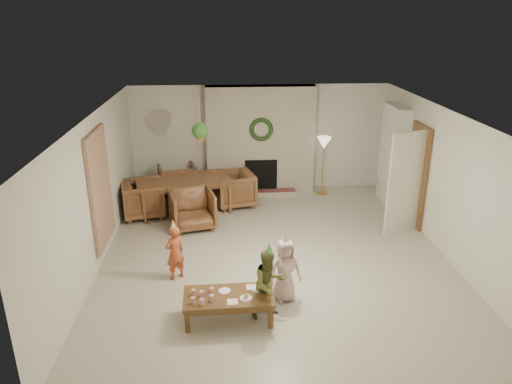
{
  "coord_description": "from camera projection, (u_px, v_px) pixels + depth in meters",
  "views": [
    {
      "loc": [
        -0.84,
        -7.62,
        4.08
      ],
      "look_at": [
        -0.3,
        0.4,
        1.05
      ],
      "focal_mm": 33.86,
      "sensor_mm": 36.0,
      "label": 1
    }
  ],
  "objects": [
    {
      "name": "hanging_plant_cord",
      "position": [
        200.0,
        119.0,
        9.16
      ],
      "size": [
        0.01,
        0.01,
        0.7
      ],
      "primitive_type": "cylinder",
      "color": "tan",
      "rests_on": "ceiling"
    },
    {
      "name": "floor",
      "position": [
        274.0,
        254.0,
        8.6
      ],
      "size": [
        7.0,
        7.0,
        0.0
      ],
      "primitive_type": "plane",
      "color": "#B7B29E",
      "rests_on": "ground"
    },
    {
      "name": "dining_chair_near",
      "position": [
        192.0,
        209.0,
        9.56
      ],
      "size": [
        1.0,
        1.02,
        0.77
      ],
      "primitive_type": "imported",
      "rotation": [
        0.0,
        0.0,
        0.24
      ],
      "color": "brown",
      "rests_on": "floor"
    },
    {
      "name": "bookshelf_shelf_c",
      "position": [
        393.0,
        149.0,
        10.49
      ],
      "size": [
        0.3,
        0.92,
        0.03
      ],
      "primitive_type": "cube",
      "color": "white",
      "rests_on": "bookshelf_carcass"
    },
    {
      "name": "wall_front",
      "position": [
        311.0,
        308.0,
        4.89
      ],
      "size": [
        7.0,
        0.0,
        7.0
      ],
      "primitive_type": "plane",
      "rotation": [
        -1.57,
        0.0,
        0.0
      ],
      "color": "silver",
      "rests_on": "floor"
    },
    {
      "name": "coffee_leg_fl",
      "position": [
        187.0,
        322.0,
        6.47
      ],
      "size": [
        0.07,
        0.07,
        0.33
      ],
      "primitive_type": "cube",
      "rotation": [
        0.0,
        0.0,
        0.02
      ],
      "color": "brown",
      "rests_on": "floor"
    },
    {
      "name": "cup_d",
      "position": [
        202.0,
        294.0,
        6.63
      ],
      "size": [
        0.07,
        0.07,
        0.09
      ],
      "primitive_type": "cylinder",
      "rotation": [
        0.0,
        0.0,
        0.02
      ],
      "color": "silver",
      "rests_on": "coffee_table_top"
    },
    {
      "name": "bookshelf_shelf_b",
      "position": [
        391.0,
        167.0,
        10.63
      ],
      "size": [
        0.3,
        0.92,
        0.03
      ],
      "primitive_type": "cube",
      "color": "white",
      "rests_on": "bookshelf_carcass"
    },
    {
      "name": "floor_lamp_base",
      "position": [
        322.0,
        193.0,
        11.49
      ],
      "size": [
        0.26,
        0.26,
        0.03
      ],
      "primitive_type": "cylinder",
      "color": "gold",
      "rests_on": "floor"
    },
    {
      "name": "child_red",
      "position": [
        175.0,
        253.0,
        7.69
      ],
      "size": [
        0.4,
        0.37,
        0.91
      ],
      "primitive_type": "imported",
      "rotation": [
        0.0,
        0.0,
        3.76
      ],
      "color": "#AD4625",
      "rests_on": "floor"
    },
    {
      "name": "books_row_lower",
      "position": [
        391.0,
        180.0,
        10.58
      ],
      "size": [
        0.2,
        0.4,
        0.24
      ],
      "primitive_type": "cube",
      "color": "#AB1F36",
      "rests_on": "bookshelf_shelf_a"
    },
    {
      "name": "fireplace_mass",
      "position": [
        260.0,
        140.0,
        11.24
      ],
      "size": [
        2.5,
        0.4,
        2.5
      ],
      "primitive_type": "cube",
      "color": "#581D17",
      "rests_on": "floor"
    },
    {
      "name": "coffee_table_apron",
      "position": [
        229.0,
        301.0,
        6.71
      ],
      "size": [
        1.16,
        0.55,
        0.08
      ],
      "primitive_type": "cube",
      "rotation": [
        0.0,
        0.0,
        0.02
      ],
      "color": "brown",
      "rests_on": "floor"
    },
    {
      "name": "coffee_leg_br",
      "position": [
        267.0,
        297.0,
        7.04
      ],
      "size": [
        0.07,
        0.07,
        0.33
      ],
      "primitive_type": "cube",
      "rotation": [
        0.0,
        0.0,
        0.02
      ],
      "color": "brown",
      "rests_on": "floor"
    },
    {
      "name": "plate_a",
      "position": [
        225.0,
        291.0,
        6.78
      ],
      "size": [
        0.18,
        0.18,
        0.01
      ],
      "primitive_type": "cylinder",
      "rotation": [
        0.0,
        0.0,
        0.02
      ],
      "color": "white",
      "rests_on": "coffee_table_top"
    },
    {
      "name": "dining_table",
      "position": [
        185.0,
        196.0,
        10.35
      ],
      "size": [
        2.19,
        1.55,
        0.7
      ],
      "primitive_type": "imported",
      "rotation": [
        0.0,
        0.0,
        0.24
      ],
      "color": "brown",
      "rests_on": "floor"
    },
    {
      "name": "door_leaf",
      "position": [
        405.0,
        183.0,
        9.18
      ],
      "size": [
        0.77,
        0.32,
        2.0
      ],
      "primitive_type": "cube",
      "rotation": [
        0.0,
        0.0,
        -1.22
      ],
      "color": "beige",
      "rests_on": "floor"
    },
    {
      "name": "fireplace_hearth",
      "position": [
        261.0,
        193.0,
        11.34
      ],
      "size": [
        1.6,
        0.3,
        0.12
      ],
      "primitive_type": "cube",
      "color": "#5B191B",
      "rests_on": "floor"
    },
    {
      "name": "food_scoop",
      "position": [
        246.0,
        296.0,
        6.6
      ],
      "size": [
        0.07,
        0.07,
        0.07
      ],
      "primitive_type": "sphere",
      "rotation": [
        0.0,
        0.0,
        0.02
      ],
      "color": "tan",
      "rests_on": "plate_b"
    },
    {
      "name": "wall_right",
      "position": [
        447.0,
        185.0,
        8.35
      ],
      "size": [
        0.0,
        7.0,
        7.0
      ],
      "primitive_type": "plane",
      "rotation": [
        1.57,
        0.0,
        -1.57
      ],
      "color": "silver",
      "rests_on": "floor"
    },
    {
      "name": "party_hat_plaid",
      "position": [
        269.0,
        248.0,
        6.52
      ],
      "size": [
        0.13,
        0.13,
        0.17
      ],
      "primitive_type": "cone",
      "rotation": [
        0.0,
        0.0,
        0.07
      ],
      "color": "green",
      "rests_on": "child_plaid"
    },
    {
      "name": "wall_back",
      "position": [
        260.0,
        138.0,
        11.43
      ],
      "size": [
        7.0,
        0.0,
        7.0
      ],
      "primitive_type": "plane",
      "rotation": [
        1.57,
        0.0,
        0.0
      ],
      "color": "silver",
      "rests_on": "floor"
    },
    {
      "name": "dining_chair_far",
      "position": [
        178.0,
        182.0,
        11.11
      ],
      "size": [
        1.0,
        1.02,
        0.77
      ],
      "primitive_type": "imported",
      "rotation": [
        0.0,
        0.0,
        3.39
      ],
      "color": "brown",
      "rests_on": "floor"
    },
    {
      "name": "floor_lamp_shade",
      "position": [
        324.0,
        143.0,
        11.06
      ],
      "size": [
        0.33,
        0.33,
        0.27
      ],
      "primitive_type": "cone",
      "rotation": [
        3.14,
        0.0,
        0.0
      ],
      "color": "beige",
      "rests_on": "floor_lamp_post"
    },
    {
      "name": "napkin_right",
      "position": [
        251.0,
        287.0,
        6.87
      ],
      "size": [
        0.15,
        0.15,
        0.01
      ],
      "primitive_type": "cube",
      "rotation": [
        0.0,
        0.0,
        0.02
      ],
      "color": "#FFBBC3",
      "rests_on": "coffee_table_top"
    },
    {
      "name": "plate_b",
      "position": [
        246.0,
        298.0,
        6.61
      ],
      "size": [
        0.18,
        0.18,
        0.01
      ],
      "primitive_type": "cylinder",
      "rotation": [
        0.0,
        0.0,
        0.02
      ],
      "color": "white",
      "rests_on": "coffee_table_top"
    },
    {
      "name": "cup_c",
      "position": [
        202.0,
        302.0,
        6.46
      ],
      "size": [
        0.07,
        0.07,
        0.09
      ],
      "primitive_type": "cylinder",
      "rotation": [
        0.0,
        0.0,
        0.02
      ],
      "color": "silver",
      "rests_on": "coffee_table_top"
    },
    {
      "name": "party_hat_red",
      "position": [
        173.0,
        225.0,
        7.52
      ],
      "size": [
        0.15,
        0.15,
        0.17
      ],
      "primitive_type": "cone",
      "rotation": [
        0.0,
        0.0,
        0.27
      ],
      "color": "#EFCA4F",
      "rests_on": "child_red"
    },
    {
      "name": "hanging_plant_pot",
      "position": [
        200.0,
        137.0,
        9.29
      ],
      "size": [
        0.16,
        0.16,
        0.12
      ],
      "primitive_type": "cylinder",
      "color": "brown",
      "rests_on": "hanging_plant_cord"
    },
    {
      "name": "cup_e",
      "position": [
        212.0,
        298.0,
        6.54
      ],
      "size": [
        0.07,
        0.07,
        0.09
      ],
      "primitive_type": "cylinder",
      "rotation": [
        0.0,
        0.0,
        0.02
      ],
      "color": "silver",
      "rests_on": "coffee_table_top"
    },
    {
      "name": "coffee_leg_fr",
      "position": [
        271.0,
        317.0,
        6.57
      ],
      "size": [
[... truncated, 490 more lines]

